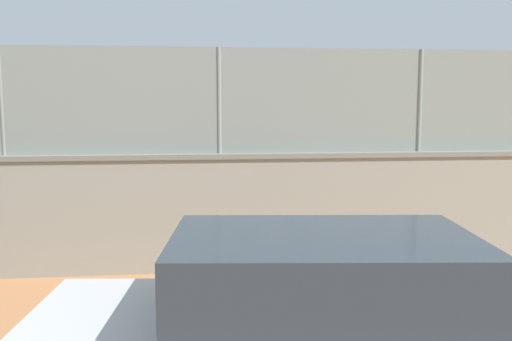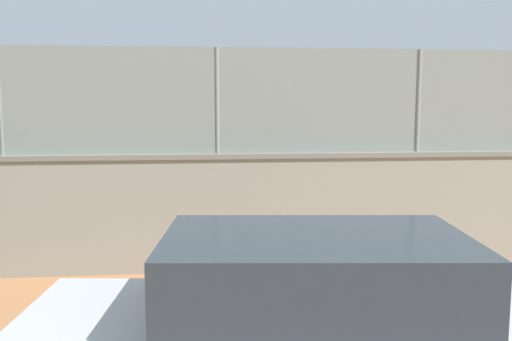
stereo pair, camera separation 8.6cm
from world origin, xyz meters
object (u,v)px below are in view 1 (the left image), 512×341
Objects in this scene: player_at_service_line at (394,166)px; sports_ball at (149,158)px; player_baseline_waiting at (155,154)px; spare_ball_by_wall at (19,247)px; parked_car_silver at (303,340)px.

player_at_service_line is 11.99× the size of sports_ball.
player_baseline_waiting is at bearing -90.26° from sports_ball.
player_at_service_line is at bearing 140.15° from player_baseline_waiting.
sports_ball is at bearing 89.74° from player_baseline_waiting.
player_at_service_line is 9.45m from spare_ball_by_wall.
player_at_service_line is at bearing -154.89° from spare_ball_by_wall.
parked_car_silver is at bearing 122.85° from spare_ball_by_wall.
sports_ball reaches higher than spare_ball_by_wall.
player_baseline_waiting is 13.93× the size of spare_ball_by_wall.
sports_ball is (6.75, -3.47, -0.05)m from player_at_service_line.
player_at_service_line is (-6.74, 5.63, 0.12)m from player_baseline_waiting.
parked_car_silver is at bearing 66.21° from player_at_service_line.
player_at_service_line reaches higher than spare_ball_by_wall.
parked_car_silver is (-4.01, 6.22, 0.81)m from spare_ball_by_wall.
spare_ball_by_wall is at bearing 79.57° from player_baseline_waiting.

